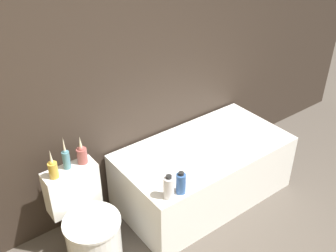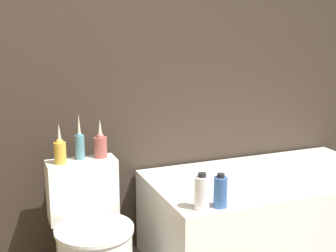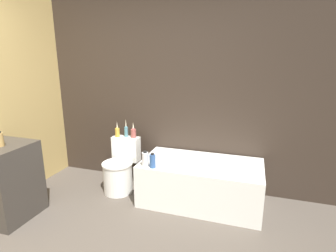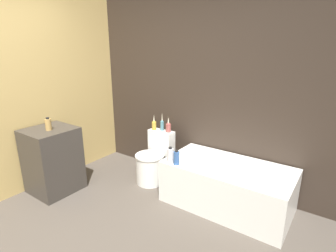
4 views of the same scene
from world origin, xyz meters
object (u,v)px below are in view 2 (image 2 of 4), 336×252
(vase_gold, at_px, (60,150))
(shampoo_bottle_short, at_px, (220,192))
(vase_silver, at_px, (80,144))
(vase_bronze, at_px, (100,144))
(shampoo_bottle_tall, at_px, (202,192))
(bathtub, at_px, (268,215))
(toilet, at_px, (92,245))

(vase_gold, xyz_separation_m, shampoo_bottle_short, (0.70, -0.48, -0.16))
(vase_silver, height_order, vase_bronze, vase_silver)
(vase_silver, bearing_deg, vase_bronze, -3.72)
(vase_gold, relative_size, shampoo_bottle_tall, 1.18)
(bathtub, distance_m, shampoo_bottle_short, 0.69)
(toilet, relative_size, vase_gold, 3.13)
(shampoo_bottle_tall, bearing_deg, vase_gold, 142.46)
(toilet, bearing_deg, vase_silver, 90.00)
(bathtub, height_order, vase_silver, vase_silver)
(shampoo_bottle_tall, relative_size, shampoo_bottle_short, 1.06)
(vase_silver, relative_size, vase_bronze, 1.17)
(toilet, xyz_separation_m, shampoo_bottle_short, (0.59, -0.30, 0.32))
(vase_gold, height_order, shampoo_bottle_tall, vase_gold)
(toilet, bearing_deg, vase_gold, 121.85)
(bathtub, relative_size, shampoo_bottle_tall, 7.72)
(vase_silver, relative_size, shampoo_bottle_tall, 1.36)
(bathtub, relative_size, toilet, 2.10)
(vase_gold, bearing_deg, toilet, -58.15)
(toilet, distance_m, shampoo_bottle_tall, 0.65)
(vase_gold, distance_m, shampoo_bottle_tall, 0.78)
(shampoo_bottle_tall, xyz_separation_m, shampoo_bottle_short, (0.10, -0.01, -0.01))
(toilet, xyz_separation_m, vase_bronze, (0.11, 0.22, 0.48))
(vase_silver, bearing_deg, bathtub, -10.30)
(vase_bronze, bearing_deg, shampoo_bottle_short, -47.08)
(shampoo_bottle_tall, bearing_deg, toilet, 150.07)
(toilet, height_order, vase_gold, vase_gold)
(bathtub, distance_m, vase_gold, 1.32)
(bathtub, bearing_deg, shampoo_bottle_short, -147.64)
(vase_gold, height_order, shampoo_bottle_short, vase_gold)
(shampoo_bottle_short, bearing_deg, toilet, 153.28)
(vase_bronze, bearing_deg, bathtub, -11.04)
(shampoo_bottle_tall, distance_m, shampoo_bottle_short, 0.10)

